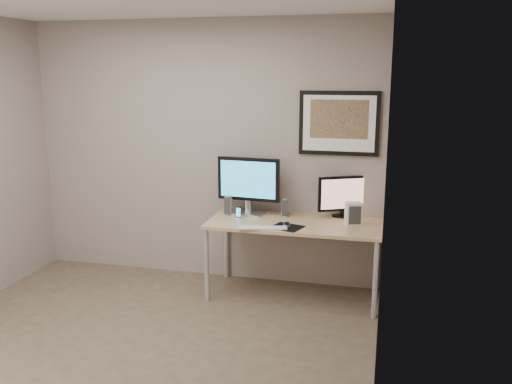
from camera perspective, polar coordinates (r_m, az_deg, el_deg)
floor at (r=4.41m, az=-12.78°, el=-16.12°), size 3.60×3.60×0.00m
room at (r=4.31m, az=-11.18°, el=6.33°), size 3.60×3.60×3.60m
desk at (r=5.06m, az=4.06°, el=-3.88°), size 1.60×0.70×0.73m
framed_art at (r=5.16m, az=8.73°, el=7.17°), size 0.75×0.04×0.60m
monitor_large at (r=5.21m, az=-0.80°, el=0.92°), size 0.62×0.22×0.56m
monitor_tv at (r=5.20m, az=9.23°, el=-0.36°), size 0.47×0.25×0.40m
speaker_left at (r=5.25m, az=-2.93°, el=-1.39°), size 0.08×0.08×0.20m
speaker_right at (r=5.19m, az=3.05°, el=-1.61°), size 0.09×0.09×0.19m
phone_dock at (r=5.11m, az=-1.86°, el=-2.20°), size 0.06×0.06×0.12m
keyboard at (r=4.81m, az=0.77°, el=-3.80°), size 0.44×0.21×0.01m
mousepad at (r=4.86m, az=3.26°, el=-3.71°), size 0.33×0.31×0.00m
mouse at (r=4.89m, az=3.26°, el=-3.37°), size 0.08×0.11×0.03m
fan_unit at (r=4.97m, az=10.21°, el=-2.29°), size 0.16×0.14×0.21m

